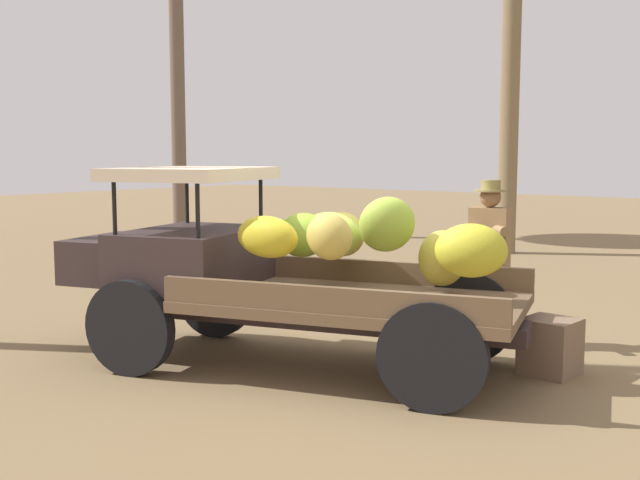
# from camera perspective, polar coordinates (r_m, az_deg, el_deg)

# --- Properties ---
(ground_plane) EXTENTS (60.00, 60.00, 0.00)m
(ground_plane) POSITION_cam_1_polar(r_m,az_deg,el_deg) (7.47, 2.49, -9.26)
(ground_plane) COLOR olive
(truck) EXTENTS (4.66, 2.74, 1.88)m
(truck) POSITION_cam_1_polar(r_m,az_deg,el_deg) (7.37, -3.70, -2.06)
(truck) COLOR #342627
(truck) RESTS_ON ground
(farmer) EXTENTS (0.52, 0.48, 1.74)m
(farmer) POSITION_cam_1_polar(r_m,az_deg,el_deg) (8.31, 12.39, -0.84)
(farmer) COLOR #34394C
(farmer) RESTS_ON ground
(wooden_crate) EXTENTS (0.50, 0.49, 0.52)m
(wooden_crate) POSITION_cam_1_polar(r_m,az_deg,el_deg) (7.43, 16.66, -7.55)
(wooden_crate) COLOR #7E634C
(wooden_crate) RESTS_ON ground
(loose_banana_bunch) EXTENTS (0.74, 0.66, 0.34)m
(loose_banana_bunch) POSITION_cam_1_polar(r_m,az_deg,el_deg) (9.11, 8.32, -5.40)
(loose_banana_bunch) COLOR #92BF2E
(loose_banana_bunch) RESTS_ON ground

